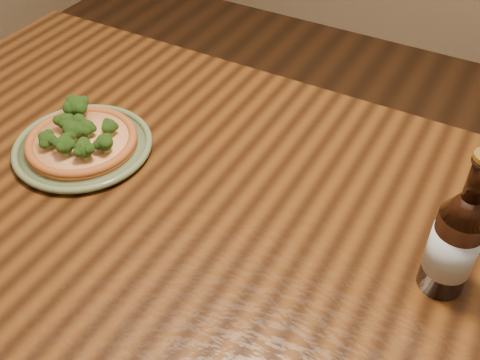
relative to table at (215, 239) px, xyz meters
The scene contains 4 objects.
table is the anchor object (origin of this frame).
plate 0.32m from the table, behind, with size 0.28×0.28×0.02m.
pizza 0.33m from the table, behind, with size 0.22×0.22×0.07m.
beer_bottle 0.45m from the table, ahead, with size 0.07×0.07×0.26m.
Camera 1 is at (0.39, -0.50, 1.47)m, focal length 42.00 mm.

